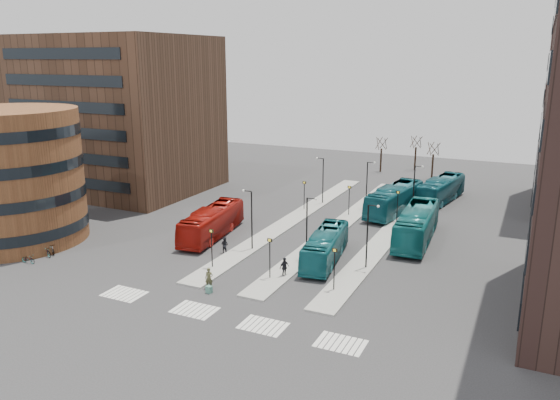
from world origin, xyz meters
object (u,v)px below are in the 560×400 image
at_px(teal_bus_a, 325,246).
at_px(commuter_b, 284,267).
at_px(suitcase, 209,289).
at_px(teal_bus_b, 395,199).
at_px(traveller, 209,278).
at_px(commuter_a, 225,245).
at_px(red_bus, 212,222).
at_px(teal_bus_c, 417,225).
at_px(bicycle_mid, 51,249).
at_px(bicycle_far, 46,251).
at_px(commuter_c, 314,267).
at_px(bicycle_near, 28,259).
at_px(teal_bus_d, 441,190).

relative_size(teal_bus_a, commuter_b, 5.84).
relative_size(suitcase, teal_bus_a, 0.06).
xyz_separation_m(teal_bus_b, traveller, (-8.54, -29.67, -0.87)).
xyz_separation_m(teal_bus_a, commuter_a, (-9.96, -2.17, -0.67)).
relative_size(red_bus, teal_bus_c, 0.91).
bearing_deg(teal_bus_c, teal_bus_a, -127.59).
height_order(commuter_a, bicycle_mid, commuter_a).
bearing_deg(teal_bus_a, bicycle_mid, -166.80).
relative_size(teal_bus_b, commuter_b, 6.96).
bearing_deg(red_bus, suitcase, -66.26).
height_order(teal_bus_a, commuter_b, teal_bus_a).
distance_m(red_bus, teal_bus_c, 22.03).
xyz_separation_m(traveller, bicycle_far, (-18.83, -0.28, -0.42)).
height_order(red_bus, traveller, red_bus).
distance_m(teal_bus_c, commuter_c, 15.14).
xyz_separation_m(commuter_a, bicycle_near, (-15.50, -10.50, -0.42)).
distance_m(suitcase, teal_bus_c, 24.47).
xyz_separation_m(red_bus, commuter_b, (11.91, -6.90, -0.73)).
xyz_separation_m(bicycle_near, bicycle_mid, (0.00, 2.77, 0.13)).
xyz_separation_m(teal_bus_c, commuter_c, (-6.26, -13.75, -0.96)).
relative_size(teal_bus_a, teal_bus_d, 0.89).
distance_m(red_bus, teal_bus_d, 32.77).
height_order(traveller, commuter_a, traveller).
bearing_deg(teal_bus_c, teal_bus_d, 88.38).
height_order(red_bus, commuter_a, red_bus).
bearing_deg(commuter_a, traveller, 113.97).
distance_m(teal_bus_a, bicycle_far, 27.58).
bearing_deg(bicycle_mid, teal_bus_a, -44.10).
distance_m(teal_bus_c, bicycle_mid, 37.68).
xyz_separation_m(traveller, commuter_c, (7.05, 6.24, -0.06)).
relative_size(teal_bus_a, commuter_c, 6.27).
height_order(teal_bus_c, teal_bus_d, teal_bus_c).
height_order(commuter_a, bicycle_far, commuter_a).
bearing_deg(bicycle_far, teal_bus_b, -27.04).
relative_size(traveller, commuter_b, 1.00).
bearing_deg(traveller, red_bus, 100.41).
bearing_deg(commuter_a, teal_bus_b, -117.12).
relative_size(commuter_c, bicycle_near, 1.10).
bearing_deg(suitcase, teal_bus_d, 81.22).
bearing_deg(teal_bus_c, traveller, -126.73).
relative_size(red_bus, teal_bus_d, 0.98).
bearing_deg(bicycle_near, suitcase, -88.47).
xyz_separation_m(suitcase, commuter_b, (4.26, 5.78, 0.62)).
bearing_deg(teal_bus_b, commuter_a, -111.04).
bearing_deg(teal_bus_d, bicycle_far, -120.09).
relative_size(teal_bus_c, teal_bus_d, 1.08).
relative_size(teal_bus_d, commuter_a, 7.26).
relative_size(teal_bus_a, bicycle_far, 5.66).
xyz_separation_m(bicycle_near, bicycle_far, (0.00, 2.11, 0.09)).
xyz_separation_m(teal_bus_c, commuter_b, (-8.58, -15.00, -0.90)).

